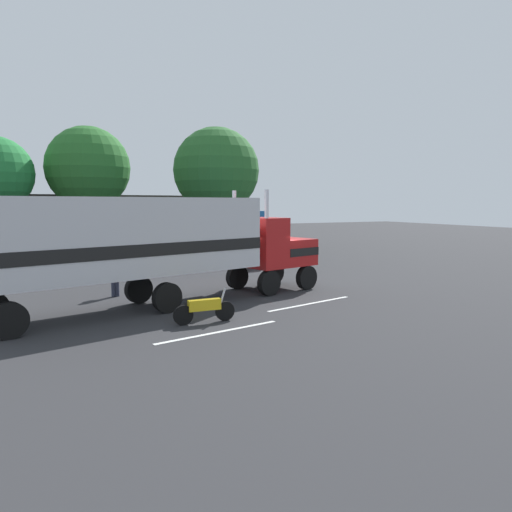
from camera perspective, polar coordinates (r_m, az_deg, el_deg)
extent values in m
plane|color=#2D2D30|center=(22.21, 1.09, -3.99)|extent=(120.00, 120.00, 0.00)
cube|color=silver|center=(19.32, 6.37, -5.57)|extent=(4.32, 1.16, 0.01)
cube|color=silver|center=(15.17, -4.33, -8.86)|extent=(4.35, 1.01, 0.01)
cube|color=#B21919|center=(22.77, 3.45, 0.57)|extent=(2.35, 2.86, 1.20)
cube|color=#B21919|center=(21.65, 0.40, 1.62)|extent=(1.96, 2.76, 2.20)
cube|color=silver|center=(23.42, 5.10, 0.72)|extent=(0.58, 2.06, 1.08)
cube|color=black|center=(22.76, 3.45, 0.72)|extent=(2.36, 2.90, 0.36)
cylinder|color=silver|center=(22.11, -2.55, 3.27)|extent=(0.18, 0.18, 3.40)
cylinder|color=silver|center=(20.42, 1.25, 3.02)|extent=(0.18, 0.18, 3.40)
cube|color=silver|center=(18.11, -14.99, 2.23)|extent=(10.82, 5.06, 2.80)
cube|color=black|center=(18.14, -14.95, 0.91)|extent=(10.83, 5.09, 0.44)
cylinder|color=silver|center=(23.04, -0.93, -1.23)|extent=(1.42, 0.93, 0.64)
cylinder|color=black|center=(23.90, 2.12, -1.92)|extent=(1.14, 0.56, 1.10)
cylinder|color=black|center=(22.35, 5.94, -2.53)|extent=(1.14, 0.56, 1.10)
cylinder|color=black|center=(22.43, -2.22, -2.47)|extent=(1.14, 0.56, 1.10)
cylinder|color=black|center=(20.77, 1.55, -3.17)|extent=(1.14, 0.56, 1.10)
cylinder|color=black|center=(19.80, -13.57, -3.82)|extent=(1.14, 0.56, 1.10)
cylinder|color=black|center=(17.89, -10.36, -4.82)|extent=(1.14, 0.56, 1.10)
cylinder|color=black|center=(15.99, -26.97, -6.74)|extent=(1.14, 0.56, 1.10)
cylinder|color=#2D3347|center=(21.47, -15.96, -3.49)|extent=(0.18, 0.18, 0.82)
cylinder|color=#2D3347|center=(21.44, -16.36, -3.51)|extent=(0.18, 0.18, 0.82)
cylinder|color=#A5728C|center=(21.35, -16.22, -1.65)|extent=(0.34, 0.34, 0.58)
sphere|color=tan|center=(21.30, -16.25, -0.57)|extent=(0.23, 0.23, 0.23)
cube|color=black|center=(21.54, -16.31, -1.50)|extent=(0.26, 0.16, 0.36)
cube|color=#1E5999|center=(30.50, -8.64, 2.44)|extent=(11.27, 4.28, 2.90)
cube|color=black|center=(30.47, -8.66, 3.53)|extent=(10.62, 4.22, 0.90)
cylinder|color=black|center=(33.63, -3.25, 0.37)|extent=(1.03, 0.44, 1.00)
cylinder|color=black|center=(31.76, -1.07, 0.03)|extent=(1.03, 0.44, 1.00)
cylinder|color=black|center=(30.19, -15.83, -0.53)|extent=(1.03, 0.44, 1.00)
cylinder|color=black|center=(28.10, -14.27, -0.98)|extent=(1.03, 0.44, 1.00)
cube|color=maroon|center=(32.19, -25.82, -0.21)|extent=(4.75, 3.12, 0.70)
cube|color=#1E232D|center=(32.20, -25.54, 0.92)|extent=(2.52, 2.24, 0.55)
cylinder|color=black|center=(32.04, -22.79, -0.73)|extent=(0.68, 0.41, 0.64)
cylinder|color=black|center=(33.48, -23.82, -0.49)|extent=(0.68, 0.41, 0.64)
cylinder|color=black|center=(16.49, -3.65, -6.46)|extent=(0.66, 0.12, 0.66)
cylinder|color=black|center=(16.04, -8.52, -6.88)|extent=(0.66, 0.12, 0.66)
cube|color=gold|center=(16.19, -6.06, -5.71)|extent=(1.11, 0.27, 0.36)
cylinder|color=silver|center=(16.36, -3.99, -4.95)|extent=(0.28, 0.08, 0.69)
cylinder|color=brown|center=(40.50, -4.61, 3.58)|extent=(0.44, 0.44, 4.12)
sphere|color=#275F28|center=(40.54, -4.67, 9.96)|extent=(7.00, 7.00, 7.00)
cylinder|color=brown|center=(39.33, -18.85, 3.36)|extent=(0.44, 0.44, 4.36)
sphere|color=#266426|center=(39.37, -19.08, 9.72)|extent=(6.24, 6.24, 6.24)
cube|color=#B7AD8C|center=(45.55, -16.54, 3.93)|extent=(23.35, 11.27, 4.58)
cube|color=#3F3833|center=(45.52, -16.62, 6.50)|extent=(23.47, 11.39, 0.50)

